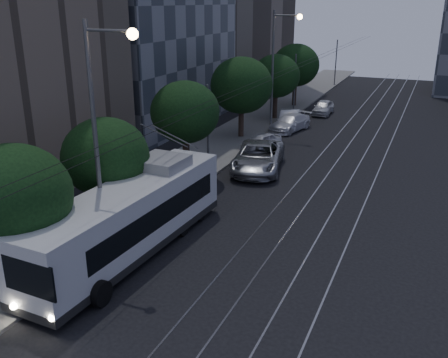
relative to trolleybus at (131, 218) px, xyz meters
name	(u,v)px	position (x,y,z in m)	size (l,w,h in m)	color
ground	(222,263)	(4.10, 0.65, -1.72)	(120.00, 120.00, 0.00)	black
sidewalk	(235,136)	(-3.40, 20.65, -1.64)	(5.00, 90.00, 0.15)	slate
tram_rails	(356,150)	(6.60, 20.65, -1.71)	(4.52, 90.00, 0.02)	gray
overhead_wires	(265,98)	(-0.87, 20.65, 1.75)	(2.23, 90.00, 6.00)	black
trolleybus	(131,218)	(0.00, 0.00, 0.00)	(3.18, 12.53, 5.63)	#B9B9BB
pickup_silver	(258,157)	(1.25, 13.35, -0.80)	(3.04, 6.59, 1.83)	#A1A4A9
car_white_a	(261,141)	(-0.20, 18.07, -1.09)	(1.48, 3.69, 1.26)	silver
car_white_b	(290,123)	(0.18, 24.65, -1.00)	(2.00, 4.92, 1.43)	silver
car_white_c	(289,119)	(-0.20, 25.73, -0.95)	(1.62, 4.65, 1.53)	silver
car_white_d	(323,107)	(1.37, 32.44, -1.01)	(1.66, 4.13, 1.41)	silver
tree_0	(13,197)	(-2.40, -4.13, 2.15)	(4.46, 4.46, 5.89)	black
tree_1	(106,157)	(-2.40, 1.67, 2.06)	(4.20, 4.20, 5.69)	black
tree_2	(185,112)	(-2.40, 9.92, 2.60)	(4.29, 4.29, 6.27)	black
tree_3	(241,85)	(-2.90, 20.73, 2.63)	(5.05, 5.05, 6.64)	black
tree_4	(276,76)	(-2.40, 28.35, 2.41)	(4.48, 4.48, 6.16)	black
tree_5	(296,65)	(-2.40, 35.13, 2.66)	(4.93, 4.93, 6.61)	black
streetlamp_near	(102,123)	(-0.68, -0.61, 4.40)	(2.45, 0.44, 10.16)	#5E5E60
streetlamp_far	(278,61)	(-0.78, 23.46, 4.37)	(2.44, 0.44, 10.11)	#5E5E60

